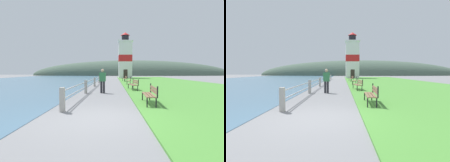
# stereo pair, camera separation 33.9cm
# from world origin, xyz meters

# --- Properties ---
(ground_plane) EXTENTS (160.00, 160.00, 0.00)m
(ground_plane) POSITION_xyz_m (0.00, 0.00, 0.00)
(ground_plane) COLOR slate
(grass_verge) EXTENTS (12.00, 51.63, 0.06)m
(grass_verge) POSITION_xyz_m (7.53, 17.21, 0.03)
(grass_verge) COLOR #4C8E38
(grass_verge) RESTS_ON ground_plane
(water_strip) EXTENTS (24.00, 82.62, 0.01)m
(water_strip) POSITION_xyz_m (-14.03, 17.21, 0.01)
(water_strip) COLOR #476B84
(water_strip) RESTS_ON ground_plane
(seawall_railing) EXTENTS (0.18, 28.44, 0.94)m
(seawall_railing) POSITION_xyz_m (-1.43, 15.13, 0.56)
(seawall_railing) COLOR #A8A399
(seawall_railing) RESTS_ON ground_plane
(park_bench_near) EXTENTS (0.58, 1.91, 0.94)m
(park_bench_near) POSITION_xyz_m (2.26, 2.48, 0.54)
(park_bench_near) COLOR brown
(park_bench_near) RESTS_ON ground_plane
(park_bench_midway) EXTENTS (0.67, 2.03, 0.94)m
(park_bench_midway) POSITION_xyz_m (2.20, 8.77, 0.54)
(park_bench_midway) COLOR brown
(park_bench_midway) RESTS_ON ground_plane
(park_bench_far) EXTENTS (0.61, 1.69, 0.94)m
(park_bench_far) POSITION_xyz_m (2.39, 14.88, 0.54)
(park_bench_far) COLOR brown
(park_bench_far) RESTS_ON ground_plane
(park_bench_by_lighthouse) EXTENTS (0.67, 1.83, 0.94)m
(park_bench_by_lighthouse) POSITION_xyz_m (2.33, 21.31, 0.54)
(park_bench_by_lighthouse) COLOR brown
(park_bench_by_lighthouse) RESTS_ON ground_plane
(lighthouse) EXTENTS (3.44, 3.44, 10.52)m
(lighthouse) POSITION_xyz_m (3.18, 34.86, 4.69)
(lighthouse) COLOR white
(lighthouse) RESTS_ON ground_plane
(person_strolling) EXTENTS (0.46, 0.31, 1.73)m
(person_strolling) POSITION_xyz_m (-0.25, 6.84, 0.94)
(person_strolling) COLOR #28282D
(person_strolling) RESTS_ON ground_plane
(distant_hillside) EXTENTS (80.00, 16.00, 12.00)m
(distant_hillside) POSITION_xyz_m (8.00, 64.42, 0.00)
(distant_hillside) COLOR #475B4C
(distant_hillside) RESTS_ON ground_plane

